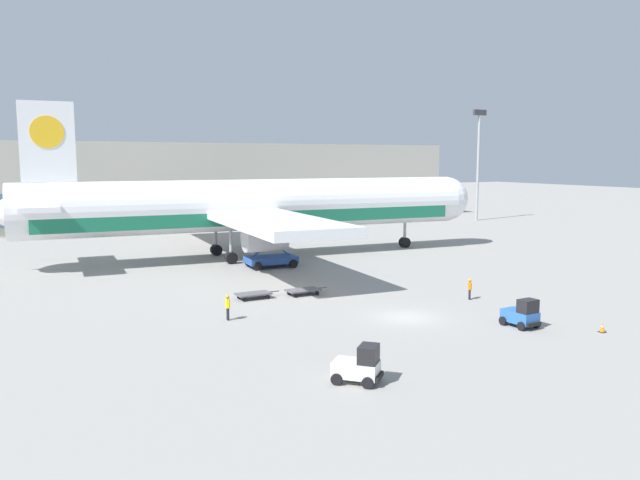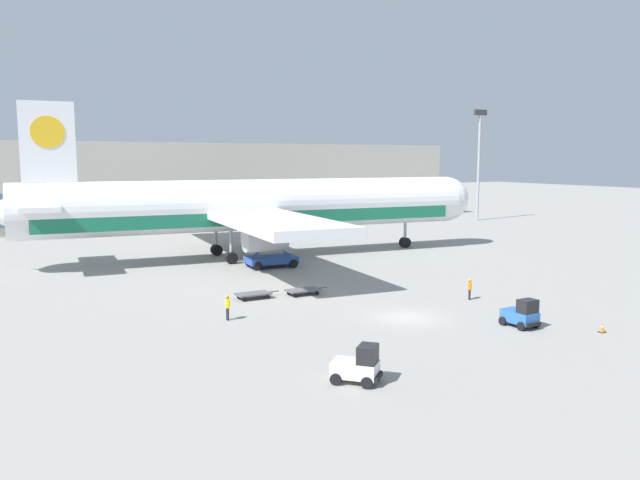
{
  "view_description": "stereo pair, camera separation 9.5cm",
  "coord_description": "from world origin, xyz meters",
  "px_view_note": "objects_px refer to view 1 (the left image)",
  "views": [
    {
      "loc": [
        -25.87,
        -35.74,
        11.31
      ],
      "look_at": [
        0.37,
        13.86,
        4.0
      ],
      "focal_mm": 35.0,
      "sensor_mm": 36.0,
      "label": 1
    },
    {
      "loc": [
        -25.79,
        -35.79,
        11.31
      ],
      "look_at": [
        0.37,
        13.86,
        4.0
      ],
      "focal_mm": 35.0,
      "sensor_mm": 36.0,
      "label": 2
    }
  ],
  "objects_px": {
    "airplane_main": "(251,207)",
    "baggage_dolly_second": "(303,290)",
    "baggage_tug_foreground": "(359,366)",
    "ground_crew_near": "(470,287)",
    "baggage_tug_mid": "(522,314)",
    "baggage_dolly_lead": "(253,294)",
    "light_mast": "(478,156)",
    "scissor_lift_loader": "(271,250)",
    "ground_crew_far": "(228,305)",
    "traffic_cone_near": "(602,327)"
  },
  "relations": [
    {
      "from": "airplane_main",
      "to": "baggage_dolly_second",
      "type": "height_order",
      "value": "airplane_main"
    },
    {
      "from": "baggage_tug_foreground",
      "to": "baggage_dolly_second",
      "type": "bearing_deg",
      "value": 117.95
    },
    {
      "from": "ground_crew_near",
      "to": "baggage_tug_mid",
      "type": "bearing_deg",
      "value": -167.0
    },
    {
      "from": "baggage_dolly_second",
      "to": "airplane_main",
      "type": "bearing_deg",
      "value": 78.96
    },
    {
      "from": "baggage_dolly_lead",
      "to": "airplane_main",
      "type": "bearing_deg",
      "value": 67.57
    },
    {
      "from": "baggage_dolly_lead",
      "to": "ground_crew_near",
      "type": "xyz_separation_m",
      "value": [
        15.38,
        -8.44,
        0.62
      ]
    },
    {
      "from": "baggage_tug_mid",
      "to": "baggage_dolly_second",
      "type": "height_order",
      "value": "baggage_tug_mid"
    },
    {
      "from": "light_mast",
      "to": "airplane_main",
      "type": "height_order",
      "value": "light_mast"
    },
    {
      "from": "airplane_main",
      "to": "scissor_lift_loader",
      "type": "relative_size",
      "value": 10.76
    },
    {
      "from": "ground_crew_far",
      "to": "traffic_cone_near",
      "type": "height_order",
      "value": "ground_crew_far"
    },
    {
      "from": "baggage_tug_foreground",
      "to": "traffic_cone_near",
      "type": "xyz_separation_m",
      "value": [
        18.98,
        0.45,
        -0.54
      ]
    },
    {
      "from": "baggage_dolly_second",
      "to": "baggage_tug_foreground",
      "type": "bearing_deg",
      "value": -109.59
    },
    {
      "from": "baggage_dolly_second",
      "to": "traffic_cone_near",
      "type": "xyz_separation_m",
      "value": [
        12.35,
        -19.38,
        -0.05
      ]
    },
    {
      "from": "baggage_tug_foreground",
      "to": "baggage_dolly_lead",
      "type": "height_order",
      "value": "baggage_tug_foreground"
    },
    {
      "from": "scissor_lift_loader",
      "to": "baggage_dolly_second",
      "type": "distance_m",
      "value": 14.2
    },
    {
      "from": "light_mast",
      "to": "traffic_cone_near",
      "type": "relative_size",
      "value": 29.29
    },
    {
      "from": "airplane_main",
      "to": "baggage_tug_mid",
      "type": "bearing_deg",
      "value": -78.24
    },
    {
      "from": "baggage_dolly_second",
      "to": "ground_crew_far",
      "type": "relative_size",
      "value": 2.02
    },
    {
      "from": "scissor_lift_loader",
      "to": "baggage_dolly_lead",
      "type": "xyz_separation_m",
      "value": [
        -7.26,
        -13.22,
        -1.45
      ]
    },
    {
      "from": "scissor_lift_loader",
      "to": "baggage_tug_foreground",
      "type": "distance_m",
      "value": 35.0
    },
    {
      "from": "baggage_tug_mid",
      "to": "baggage_tug_foreground",
      "type": "bearing_deg",
      "value": -78.33
    },
    {
      "from": "airplane_main",
      "to": "ground_crew_far",
      "type": "height_order",
      "value": "airplane_main"
    },
    {
      "from": "baggage_tug_mid",
      "to": "baggage_dolly_second",
      "type": "bearing_deg",
      "value": -154.23
    },
    {
      "from": "ground_crew_near",
      "to": "baggage_dolly_lead",
      "type": "bearing_deg",
      "value": 91.6
    },
    {
      "from": "light_mast",
      "to": "baggage_tug_mid",
      "type": "height_order",
      "value": "light_mast"
    },
    {
      "from": "light_mast",
      "to": "baggage_tug_foreground",
      "type": "bearing_deg",
      "value": -135.6
    },
    {
      "from": "airplane_main",
      "to": "baggage_dolly_second",
      "type": "xyz_separation_m",
      "value": [
        -3.63,
        -20.72,
        -5.45
      ]
    },
    {
      "from": "baggage_tug_foreground",
      "to": "baggage_dolly_lead",
      "type": "bearing_deg",
      "value": 129.74
    },
    {
      "from": "ground_crew_far",
      "to": "scissor_lift_loader",
      "type": "bearing_deg",
      "value": 148.22
    },
    {
      "from": "airplane_main",
      "to": "scissor_lift_loader",
      "type": "distance_m",
      "value": 8.01
    },
    {
      "from": "light_mast",
      "to": "ground_crew_near",
      "type": "distance_m",
      "value": 68.86
    },
    {
      "from": "baggage_dolly_lead",
      "to": "traffic_cone_near",
      "type": "bearing_deg",
      "value": -51.37
    },
    {
      "from": "baggage_dolly_second",
      "to": "ground_crew_near",
      "type": "height_order",
      "value": "ground_crew_near"
    },
    {
      "from": "baggage_tug_mid",
      "to": "ground_crew_near",
      "type": "relative_size",
      "value": 1.46
    },
    {
      "from": "airplane_main",
      "to": "baggage_dolly_second",
      "type": "relative_size",
      "value": 15.64
    },
    {
      "from": "scissor_lift_loader",
      "to": "ground_crew_near",
      "type": "height_order",
      "value": "scissor_lift_loader"
    },
    {
      "from": "airplane_main",
      "to": "baggage_dolly_lead",
      "type": "height_order",
      "value": "airplane_main"
    },
    {
      "from": "scissor_lift_loader",
      "to": "baggage_tug_mid",
      "type": "xyz_separation_m",
      "value": [
        5.59,
        -29.75,
        -0.96
      ]
    },
    {
      "from": "light_mast",
      "to": "ground_crew_near",
      "type": "relative_size",
      "value": 11.7
    },
    {
      "from": "light_mast",
      "to": "traffic_cone_near",
      "type": "height_order",
      "value": "light_mast"
    },
    {
      "from": "baggage_tug_foreground",
      "to": "baggage_tug_mid",
      "type": "distance_m",
      "value": 15.73
    },
    {
      "from": "baggage_tug_foreground",
      "to": "baggage_tug_mid",
      "type": "bearing_deg",
      "value": 60.72
    },
    {
      "from": "scissor_lift_loader",
      "to": "ground_crew_far",
      "type": "height_order",
      "value": "scissor_lift_loader"
    },
    {
      "from": "airplane_main",
      "to": "baggage_dolly_second",
      "type": "bearing_deg",
      "value": -95.93
    },
    {
      "from": "baggage_tug_foreground",
      "to": "baggage_tug_mid",
      "type": "height_order",
      "value": "same"
    },
    {
      "from": "traffic_cone_near",
      "to": "baggage_tug_foreground",
      "type": "bearing_deg",
      "value": -178.64
    },
    {
      "from": "airplane_main",
      "to": "baggage_tug_foreground",
      "type": "height_order",
      "value": "airplane_main"
    },
    {
      "from": "baggage_dolly_second",
      "to": "baggage_tug_mid",
      "type": "bearing_deg",
      "value": -62.71
    },
    {
      "from": "baggage_dolly_lead",
      "to": "ground_crew_far",
      "type": "relative_size",
      "value": 2.02
    },
    {
      "from": "baggage_dolly_second",
      "to": "ground_crew_near",
      "type": "relative_size",
      "value": 2.15
    }
  ]
}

